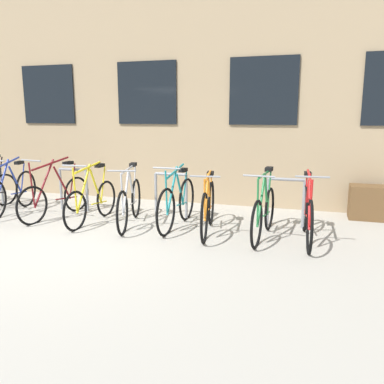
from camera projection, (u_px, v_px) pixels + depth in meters
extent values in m
plane|color=#B2ADA0|center=(61.00, 245.00, 5.61)|extent=(42.00, 42.00, 0.00)
cube|color=tan|center=(196.00, 77.00, 11.41)|extent=(28.00, 7.17, 5.78)
cube|color=black|center=(48.00, 95.00, 8.84)|extent=(1.30, 0.04, 1.27)
cube|color=black|center=(147.00, 93.00, 8.15)|extent=(1.30, 0.04, 1.27)
cube|color=black|center=(263.00, 91.00, 7.46)|extent=(1.30, 0.04, 1.27)
cylinder|color=gray|center=(2.00, 185.00, 8.10)|extent=(0.05, 0.05, 0.80)
cylinder|color=gray|center=(61.00, 189.00, 7.69)|extent=(0.05, 0.05, 0.80)
cylinder|color=gray|center=(87.00, 191.00, 7.52)|extent=(0.05, 0.05, 0.80)
cylinder|color=gray|center=(73.00, 169.00, 7.53)|extent=(0.58, 0.05, 0.05)
cylinder|color=gray|center=(156.00, 195.00, 7.11)|extent=(0.05, 0.05, 0.80)
cylinder|color=gray|center=(186.00, 197.00, 6.95)|extent=(0.05, 0.05, 0.80)
cylinder|color=gray|center=(171.00, 174.00, 6.95)|extent=(0.58, 0.05, 0.05)
cylinder|color=gray|center=(268.00, 202.00, 6.54)|extent=(0.05, 0.05, 0.80)
cylinder|color=gray|center=(304.00, 204.00, 6.37)|extent=(0.05, 0.05, 0.80)
cylinder|color=gray|center=(287.00, 179.00, 6.38)|extent=(0.58, 0.05, 0.05)
torus|color=black|center=(77.00, 194.00, 7.60)|extent=(0.14, 0.67, 0.68)
torus|color=black|center=(32.00, 206.00, 6.63)|extent=(0.14, 0.67, 0.68)
cylinder|color=maroon|center=(44.00, 183.00, 6.83)|extent=(0.11, 0.53, 0.80)
cylinder|color=maroon|center=(62.00, 183.00, 7.22)|extent=(0.09, 0.40, 0.66)
cylinder|color=maroon|center=(51.00, 163.00, 6.93)|extent=(0.16, 0.86, 0.17)
cylinder|color=maroon|center=(67.00, 198.00, 7.36)|extent=(0.10, 0.55, 0.07)
cylinder|color=maroon|center=(73.00, 180.00, 7.46)|extent=(0.05, 0.20, 0.60)
cylinder|color=maroon|center=(32.00, 184.00, 6.58)|extent=(0.04, 0.08, 0.73)
cube|color=black|center=(68.00, 163.00, 7.32)|extent=(0.13, 0.21, 0.06)
cylinder|color=gray|center=(31.00, 160.00, 6.53)|extent=(0.44, 0.09, 0.03)
torus|color=black|center=(269.00, 209.00, 6.37)|extent=(0.09, 0.70, 0.70)
torus|color=black|center=(257.00, 224.00, 5.47)|extent=(0.09, 0.70, 0.70)
cylinder|color=#1E7238|center=(261.00, 200.00, 5.66)|extent=(0.07, 0.48, 0.71)
cylinder|color=#1E7238|center=(266.00, 195.00, 6.01)|extent=(0.06, 0.35, 0.71)
cylinder|color=#1E7238|center=(264.00, 174.00, 5.74)|extent=(0.09, 0.76, 0.04)
cylinder|color=#1E7238|center=(267.00, 214.00, 6.15)|extent=(0.06, 0.50, 0.07)
cylinder|color=#1E7238|center=(269.00, 190.00, 6.23)|extent=(0.04, 0.20, 0.65)
cylinder|color=#1E7238|center=(258.00, 201.00, 5.43)|extent=(0.03, 0.08, 0.65)
cube|color=black|center=(269.00, 169.00, 6.08)|extent=(0.11, 0.21, 0.06)
cylinder|color=gray|center=(259.00, 176.00, 5.38)|extent=(0.44, 0.06, 0.03)
torus|color=black|center=(5.00, 190.00, 8.07)|extent=(0.09, 0.67, 0.66)
cylinder|color=black|center=(0.00, 174.00, 7.92)|extent=(0.04, 0.20, 0.69)
torus|color=black|center=(136.00, 198.00, 7.16)|extent=(0.21, 0.70, 0.71)
torus|color=black|center=(122.00, 213.00, 6.08)|extent=(0.21, 0.70, 0.71)
cylinder|color=#B7B7BC|center=(126.00, 191.00, 6.32)|extent=(0.16, 0.52, 0.69)
cylinder|color=#B7B7BC|center=(132.00, 187.00, 6.74)|extent=(0.13, 0.40, 0.68)
cylinder|color=#B7B7BC|center=(128.00, 169.00, 6.44)|extent=(0.24, 0.85, 0.05)
cylinder|color=#B7B7BC|center=(133.00, 203.00, 6.89)|extent=(0.16, 0.54, 0.07)
cylinder|color=#B7B7BC|center=(135.00, 183.00, 7.01)|extent=(0.07, 0.20, 0.62)
cylinder|color=#B7B7BC|center=(122.00, 193.00, 6.04)|extent=(0.05, 0.08, 0.62)
cube|color=black|center=(133.00, 165.00, 6.86)|extent=(0.15, 0.22, 0.06)
cylinder|color=gray|center=(122.00, 171.00, 6.00)|extent=(0.43, 0.13, 0.03)
torus|color=black|center=(26.00, 189.00, 7.96)|extent=(0.17, 0.73, 0.74)
cylinder|color=#233893|center=(2.00, 180.00, 7.15)|extent=(0.13, 0.51, 0.73)
cylinder|color=#233893|center=(15.00, 180.00, 7.57)|extent=(0.11, 0.39, 0.60)
cylinder|color=#233893|center=(7.00, 163.00, 7.26)|extent=(0.19, 0.84, 0.17)
cylinder|color=#233893|center=(19.00, 193.00, 7.71)|extent=(0.12, 0.53, 0.08)
cylinder|color=#233893|center=(23.00, 177.00, 7.83)|extent=(0.06, 0.20, 0.54)
cube|color=black|center=(19.00, 163.00, 7.68)|extent=(0.13, 0.21, 0.06)
torus|color=black|center=(211.00, 203.00, 6.66)|extent=(0.15, 0.75, 0.76)
torus|color=black|center=(204.00, 218.00, 5.69)|extent=(0.15, 0.75, 0.76)
cylinder|color=orange|center=(207.00, 197.00, 5.90)|extent=(0.11, 0.48, 0.65)
cylinder|color=orange|center=(209.00, 194.00, 6.29)|extent=(0.09, 0.36, 0.57)
cylinder|color=orange|center=(208.00, 177.00, 6.01)|extent=(0.15, 0.78, 0.11)
cylinder|color=orange|center=(210.00, 208.00, 6.42)|extent=(0.10, 0.50, 0.08)
cylinder|color=orange|center=(211.00, 189.00, 6.53)|extent=(0.05, 0.20, 0.51)
cylinder|color=orange|center=(205.00, 198.00, 5.65)|extent=(0.04, 0.08, 0.58)
cube|color=black|center=(210.00, 173.00, 6.39)|extent=(0.13, 0.21, 0.06)
cylinder|color=gray|center=(205.00, 176.00, 5.62)|extent=(0.44, 0.09, 0.03)
torus|color=black|center=(305.00, 208.00, 6.30)|extent=(0.10, 0.75, 0.75)
torus|color=black|center=(310.00, 227.00, 5.25)|extent=(0.10, 0.75, 0.75)
cylinder|color=red|center=(309.00, 201.00, 5.48)|extent=(0.08, 0.53, 0.71)
cylinder|color=red|center=(307.00, 198.00, 5.90)|extent=(0.07, 0.40, 0.62)
cylinder|color=red|center=(310.00, 177.00, 5.60)|extent=(0.10, 0.87, 0.12)
cylinder|color=red|center=(306.00, 214.00, 6.04)|extent=(0.07, 0.55, 0.08)
cylinder|color=red|center=(306.00, 192.00, 6.16)|extent=(0.04, 0.20, 0.56)
cylinder|color=red|center=(311.00, 203.00, 5.21)|extent=(0.03, 0.08, 0.64)
cube|color=black|center=(308.00, 174.00, 6.01)|extent=(0.12, 0.21, 0.06)
cylinder|color=gray|center=(312.00, 177.00, 5.17)|extent=(0.44, 0.06, 0.03)
torus|color=black|center=(187.00, 199.00, 6.94)|extent=(0.05, 0.76, 0.76)
torus|color=black|center=(166.00, 212.00, 6.02)|extent=(0.05, 0.76, 0.76)
cylinder|color=teal|center=(172.00, 190.00, 6.22)|extent=(0.04, 0.47, 0.72)
cylinder|color=teal|center=(180.00, 190.00, 6.59)|extent=(0.04, 0.35, 0.59)
cylinder|color=teal|center=(175.00, 171.00, 6.31)|extent=(0.05, 0.76, 0.16)
cylinder|color=teal|center=(182.00, 204.00, 6.72)|extent=(0.03, 0.50, 0.08)
cylinder|color=teal|center=(185.00, 186.00, 6.81)|extent=(0.03, 0.20, 0.52)
cylinder|color=teal|center=(166.00, 191.00, 5.99)|extent=(0.03, 0.08, 0.65)
cube|color=black|center=(183.00, 170.00, 6.67)|extent=(0.10, 0.20, 0.06)
cylinder|color=gray|center=(167.00, 168.00, 5.94)|extent=(0.44, 0.03, 0.03)
torus|color=black|center=(106.00, 199.00, 7.23)|extent=(0.04, 0.66, 0.66)
torus|color=black|center=(75.00, 211.00, 6.29)|extent=(0.04, 0.66, 0.66)
cylinder|color=yellow|center=(84.00, 188.00, 6.49)|extent=(0.04, 0.48, 0.76)
cylinder|color=yellow|center=(96.00, 187.00, 6.86)|extent=(0.04, 0.36, 0.67)
cylinder|color=yellow|center=(88.00, 167.00, 6.58)|extent=(0.04, 0.78, 0.13)
cylinder|color=yellow|center=(99.00, 203.00, 7.00)|extent=(0.03, 0.50, 0.07)
cylinder|color=yellow|center=(103.00, 183.00, 7.09)|extent=(0.02, 0.20, 0.61)
cylinder|color=yellow|center=(75.00, 190.00, 6.25)|extent=(0.03, 0.08, 0.70)
cube|color=black|center=(100.00, 165.00, 6.94)|extent=(0.10, 0.20, 0.06)
cylinder|color=gray|center=(74.00, 166.00, 6.20)|extent=(0.44, 0.03, 0.03)
cube|color=brown|center=(370.00, 202.00, 6.96)|extent=(0.70, 0.44, 0.60)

